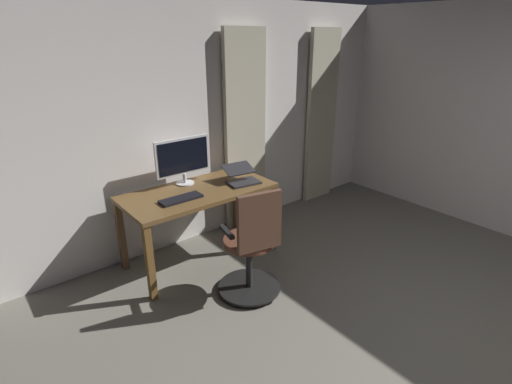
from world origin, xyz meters
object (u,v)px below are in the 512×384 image
computer_keyboard (181,199)px  laptop (242,177)px  computer_monitor (183,158)px  office_chair (252,248)px  desk (199,199)px

computer_keyboard → laptop: (-0.71, -0.02, 0.04)m
laptop → computer_monitor: bearing=-26.4°
office_chair → computer_monitor: (0.03, -1.04, 0.56)m
computer_monitor → computer_keyboard: (0.24, 0.35, -0.26)m
desk → computer_keyboard: 0.29m
laptop → desk: bearing=-2.7°
desk → computer_keyboard: (0.25, 0.11, 0.11)m
computer_monitor → laptop: (-0.47, 0.33, -0.22)m
computer_monitor → computer_keyboard: computer_monitor is taller
office_chair → laptop: (-0.44, -0.72, 0.34)m
office_chair → computer_keyboard: office_chair is taller
computer_keyboard → computer_monitor: bearing=-124.2°
desk → computer_keyboard: computer_keyboard is taller
computer_monitor → computer_keyboard: 0.50m
computer_monitor → desk: bearing=92.7°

